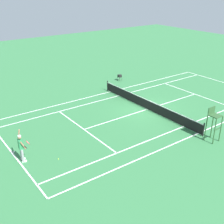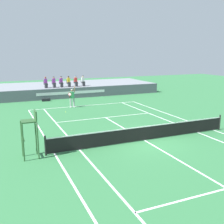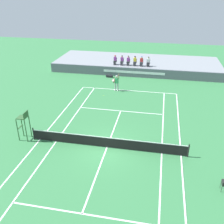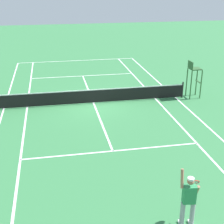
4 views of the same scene
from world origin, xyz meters
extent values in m
plane|color=#337542|center=(0.00, 0.00, 0.00)|extent=(80.00, 80.00, 0.00)
cube|color=#337542|center=(0.00, 0.00, 0.01)|extent=(10.98, 23.78, 0.02)
cube|color=white|center=(0.00, 11.89, 0.02)|extent=(10.98, 0.10, 0.01)
cube|color=white|center=(-5.49, 0.00, 0.02)|extent=(0.10, 23.78, 0.01)
cube|color=white|center=(5.49, 0.00, 0.02)|extent=(0.10, 23.78, 0.01)
cube|color=white|center=(-4.11, 0.00, 0.02)|extent=(0.10, 23.78, 0.01)
cube|color=white|center=(4.11, 0.00, 0.02)|extent=(0.10, 23.78, 0.01)
cube|color=white|center=(0.00, 6.40, 0.02)|extent=(8.22, 0.10, 0.01)
cube|color=white|center=(0.00, 0.00, 0.02)|extent=(0.10, 12.80, 0.01)
cube|color=white|center=(0.00, 11.79, 0.02)|extent=(0.10, 0.20, 0.01)
cylinder|color=black|center=(-5.94, 0.00, 0.54)|extent=(0.10, 0.10, 1.07)
cylinder|color=black|center=(5.94, 0.00, 0.54)|extent=(0.10, 0.10, 1.07)
cube|color=black|center=(0.00, 0.00, 0.48)|extent=(11.78, 0.02, 0.84)
cube|color=white|center=(0.00, 0.00, 0.90)|extent=(11.78, 0.03, 0.06)
cube|color=#565B66|center=(0.00, 16.94, 0.61)|extent=(23.33, 0.24, 1.23)
cube|color=silver|center=(0.00, 16.82, 0.68)|extent=(8.16, 0.01, 0.32)
cube|color=gray|center=(0.00, 21.06, 0.61)|extent=(23.33, 7.99, 1.23)
cube|color=#474C56|center=(-2.76, 18.10, 1.64)|extent=(0.44, 0.44, 0.06)
cube|color=#474C56|center=(-2.76, 18.30, 1.89)|extent=(0.44, 0.06, 0.44)
cylinder|color=#4C4C51|center=(-2.59, 17.95, 1.42)|extent=(0.04, 0.04, 0.38)
cylinder|color=#4C4C51|center=(-2.94, 17.95, 1.42)|extent=(0.04, 0.04, 0.38)
cube|color=#2D2D33|center=(-2.76, 18.00, 1.72)|extent=(0.34, 0.44, 0.16)
cube|color=#2D2D33|center=(-2.76, 17.80, 1.45)|extent=(0.30, 0.14, 0.44)
cube|color=purple|center=(-2.76, 18.16, 2.01)|extent=(0.36, 0.22, 0.52)
sphere|color=brown|center=(-2.76, 18.16, 2.38)|extent=(0.20, 0.20, 0.20)
cylinder|color=red|center=(-2.76, 18.16, 2.47)|extent=(0.19, 0.19, 0.05)
cube|color=#474C56|center=(-1.81, 18.10, 1.64)|extent=(0.44, 0.44, 0.06)
cube|color=#474C56|center=(-1.81, 18.30, 1.89)|extent=(0.44, 0.06, 0.44)
cylinder|color=#4C4C51|center=(-1.63, 17.95, 1.42)|extent=(0.04, 0.04, 0.38)
cylinder|color=#4C4C51|center=(-1.98, 17.95, 1.42)|extent=(0.04, 0.04, 0.38)
cube|color=#2D2D33|center=(-1.81, 18.00, 1.72)|extent=(0.34, 0.44, 0.16)
cube|color=#2D2D33|center=(-1.81, 17.80, 1.45)|extent=(0.30, 0.14, 0.44)
cube|color=purple|center=(-1.81, 18.16, 2.01)|extent=(0.36, 0.22, 0.52)
sphere|color=#A37556|center=(-1.81, 18.16, 2.38)|extent=(0.20, 0.20, 0.20)
cylinder|color=black|center=(-1.81, 18.16, 2.47)|extent=(0.19, 0.19, 0.05)
cube|color=#474C56|center=(-0.94, 18.10, 1.64)|extent=(0.44, 0.44, 0.06)
cube|color=#474C56|center=(-0.94, 18.30, 1.89)|extent=(0.44, 0.06, 0.44)
cylinder|color=#4C4C51|center=(-0.77, 17.95, 1.42)|extent=(0.04, 0.04, 0.38)
cylinder|color=#4C4C51|center=(-1.12, 17.95, 1.42)|extent=(0.04, 0.04, 0.38)
cube|color=#2D2D33|center=(-0.94, 18.00, 1.72)|extent=(0.34, 0.44, 0.16)
cube|color=#2D2D33|center=(-0.94, 17.80, 1.45)|extent=(0.30, 0.14, 0.44)
cube|color=purple|center=(-0.94, 18.16, 2.01)|extent=(0.36, 0.22, 0.52)
sphere|color=tan|center=(-0.94, 18.16, 2.38)|extent=(0.20, 0.20, 0.20)
cylinder|color=black|center=(-0.94, 18.16, 2.47)|extent=(0.19, 0.19, 0.05)
cube|color=#474C56|center=(-0.03, 18.10, 1.64)|extent=(0.44, 0.44, 0.06)
cube|color=#474C56|center=(-0.03, 18.30, 1.89)|extent=(0.44, 0.06, 0.44)
cylinder|color=#4C4C51|center=(0.14, 17.95, 1.42)|extent=(0.04, 0.04, 0.38)
cylinder|color=#4C4C51|center=(-0.21, 17.95, 1.42)|extent=(0.04, 0.04, 0.38)
cube|color=#2D2D33|center=(-0.03, 18.00, 1.72)|extent=(0.34, 0.44, 0.16)
cube|color=#2D2D33|center=(-0.03, 17.80, 1.45)|extent=(0.30, 0.14, 0.44)
cube|color=yellow|center=(-0.03, 18.16, 2.01)|extent=(0.36, 0.22, 0.52)
sphere|color=brown|center=(-0.03, 18.16, 2.38)|extent=(0.20, 0.20, 0.20)
cylinder|color=black|center=(-0.03, 18.16, 2.47)|extent=(0.19, 0.19, 0.05)
cube|color=#474C56|center=(0.85, 18.10, 1.64)|extent=(0.44, 0.44, 0.06)
cube|color=#474C56|center=(0.85, 18.30, 1.89)|extent=(0.44, 0.06, 0.44)
cylinder|color=#4C4C51|center=(1.03, 17.95, 1.42)|extent=(0.04, 0.04, 0.38)
cylinder|color=#4C4C51|center=(0.68, 17.95, 1.42)|extent=(0.04, 0.04, 0.38)
cube|color=#2D2D33|center=(0.85, 18.00, 1.72)|extent=(0.34, 0.44, 0.16)
cube|color=#2D2D33|center=(0.85, 17.80, 1.45)|extent=(0.30, 0.14, 0.44)
cube|color=red|center=(0.85, 18.16, 2.01)|extent=(0.36, 0.22, 0.52)
sphere|color=tan|center=(0.85, 18.16, 2.38)|extent=(0.20, 0.20, 0.20)
cylinder|color=#2D4CA8|center=(0.85, 18.16, 2.47)|extent=(0.19, 0.19, 0.05)
cube|color=#474C56|center=(1.77, 18.10, 1.64)|extent=(0.44, 0.44, 0.06)
cube|color=#474C56|center=(1.77, 18.30, 1.89)|extent=(0.44, 0.06, 0.44)
cylinder|color=#4C4C51|center=(1.94, 17.95, 1.42)|extent=(0.04, 0.04, 0.38)
cylinder|color=#4C4C51|center=(1.59, 17.95, 1.42)|extent=(0.04, 0.04, 0.38)
cube|color=#2D2D33|center=(1.77, 18.00, 1.72)|extent=(0.34, 0.44, 0.16)
cube|color=#2D2D33|center=(1.77, 17.80, 1.45)|extent=(0.30, 0.14, 0.44)
cube|color=white|center=(1.77, 18.16, 2.01)|extent=(0.36, 0.22, 0.52)
sphere|color=beige|center=(1.77, 18.16, 2.38)|extent=(0.20, 0.20, 0.20)
cylinder|color=black|center=(1.77, 18.16, 2.47)|extent=(0.19, 0.19, 0.05)
cylinder|color=#9E9EA3|center=(-1.22, 11.63, 0.46)|extent=(0.15, 0.15, 0.92)
cylinder|color=#9E9EA3|center=(-1.53, 11.67, 0.46)|extent=(0.15, 0.15, 0.92)
cube|color=white|center=(-1.22, 11.57, 0.05)|extent=(0.15, 0.29, 0.10)
cube|color=white|center=(-1.54, 11.61, 0.05)|extent=(0.15, 0.29, 0.10)
cube|color=#2D8C51|center=(-1.38, 11.65, 1.22)|extent=(0.43, 0.29, 0.60)
sphere|color=#A37556|center=(-1.38, 11.65, 1.69)|extent=(0.22, 0.22, 0.22)
cylinder|color=white|center=(-1.38, 11.65, 1.78)|extent=(0.21, 0.21, 0.06)
cylinder|color=#A37556|center=(-1.12, 11.59, 1.78)|extent=(0.12, 0.22, 0.61)
cylinder|color=#A37556|center=(-1.65, 11.59, 1.24)|extent=(0.13, 0.34, 0.56)
cylinder|color=black|center=(-1.70, 11.47, 1.11)|extent=(0.06, 0.19, 0.25)
torus|color=red|center=(-1.70, 11.29, 1.37)|extent=(0.33, 0.23, 0.26)
cylinder|color=silver|center=(-1.70, 11.29, 1.37)|extent=(0.29, 0.19, 0.22)
sphere|color=#D1E533|center=(-2.50, 9.77, 0.03)|extent=(0.07, 0.07, 0.07)
cylinder|color=#2D562D|center=(-7.04, -0.35, 0.95)|extent=(0.07, 0.07, 1.90)
cylinder|color=#2D562D|center=(-7.04, 0.35, 0.95)|extent=(0.07, 0.07, 1.90)
cylinder|color=#2D562D|center=(-6.34, -0.35, 0.95)|extent=(0.07, 0.07, 1.90)
cylinder|color=#2D562D|center=(-6.34, 0.35, 0.95)|extent=(0.07, 0.07, 1.90)
cube|color=#2D562D|center=(-6.69, 0.00, 1.93)|extent=(0.70, 0.70, 0.06)
cube|color=#2D562D|center=(-6.34, 0.00, 2.20)|extent=(0.06, 0.70, 0.48)
cube|color=#2D562D|center=(-7.01, 0.00, 1.04)|extent=(0.10, 0.70, 0.04)
cube|color=black|center=(-3.15, 16.13, 0.16)|extent=(0.86, 0.38, 0.32)
cylinder|color=black|center=(-3.57, 16.16, 0.16)|extent=(0.08, 0.32, 0.32)
cylinder|color=black|center=(-2.73, 16.10, 0.16)|extent=(0.08, 0.32, 0.32)
camera|label=1|loc=(-16.94, 16.16, 10.19)|focal=46.60mm
camera|label=2|loc=(-7.96, -13.38, 5.25)|focal=42.72mm
camera|label=3|loc=(3.52, -15.81, 11.15)|focal=41.08mm
camera|label=4|loc=(2.54, 19.46, 7.35)|focal=52.85mm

